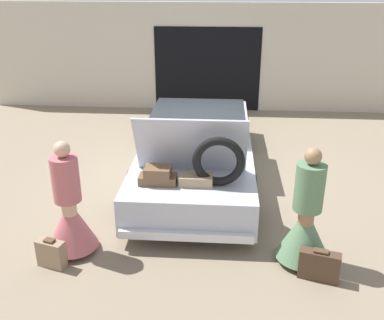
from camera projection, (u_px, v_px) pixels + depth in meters
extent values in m
plane|color=#7F705B|center=(197.00, 175.00, 8.49)|extent=(40.00, 40.00, 0.00)
cube|color=beige|center=(208.00, 58.00, 11.88)|extent=(12.00, 0.12, 2.80)
cube|color=black|center=(207.00, 69.00, 11.93)|extent=(2.80, 0.02, 2.20)
cube|color=#B2B7C6|center=(197.00, 152.00, 8.30)|extent=(1.93, 4.98, 0.57)
cube|color=#1E2328|center=(198.00, 121.00, 8.38)|extent=(1.70, 1.59, 0.43)
cylinder|color=black|center=(161.00, 128.00, 9.81)|extent=(0.18, 0.73, 0.73)
cylinder|color=black|center=(243.00, 130.00, 9.69)|extent=(0.18, 0.73, 0.73)
cylinder|color=black|center=(134.00, 193.00, 7.03)|extent=(0.18, 0.73, 0.73)
cylinder|color=black|center=(249.00, 197.00, 6.91)|extent=(0.18, 0.73, 0.73)
cube|color=silver|center=(186.00, 236.00, 6.06)|extent=(1.84, 0.10, 0.12)
cube|color=#B2B7C6|center=(191.00, 146.00, 6.54)|extent=(1.64, 0.47, 0.96)
cube|color=brown|center=(158.00, 179.00, 6.45)|extent=(0.54, 0.27, 0.13)
cube|color=#9E8460|center=(196.00, 180.00, 6.41)|extent=(0.48, 0.26, 0.15)
cube|color=brown|center=(158.00, 171.00, 6.40)|extent=(0.37, 0.29, 0.13)
torus|color=black|center=(219.00, 162.00, 6.27)|extent=(0.74, 0.12, 0.74)
cylinder|color=tan|center=(71.00, 226.00, 6.09)|extent=(0.20, 0.20, 0.78)
cone|color=#B25B60|center=(71.00, 223.00, 6.07)|extent=(0.69, 0.69, 0.71)
cylinder|color=#B25B60|center=(66.00, 179.00, 5.81)|extent=(0.36, 0.36, 0.62)
sphere|color=tan|center=(62.00, 149.00, 5.64)|extent=(0.21, 0.21, 0.21)
cylinder|color=#997051|center=(304.00, 236.00, 5.86)|extent=(0.20, 0.20, 0.79)
cone|color=#567A56|center=(304.00, 233.00, 5.84)|extent=(0.71, 0.71, 0.71)
cylinder|color=#567A56|center=(310.00, 187.00, 5.58)|extent=(0.37, 0.37, 0.62)
sphere|color=#997051|center=(313.00, 156.00, 5.41)|extent=(0.21, 0.21, 0.21)
cube|color=#8C7259|center=(51.00, 254.00, 5.84)|extent=(0.40, 0.26, 0.37)
cube|color=#4C3823|center=(49.00, 240.00, 5.76)|extent=(0.15, 0.13, 0.02)
cube|color=#473323|center=(319.00, 266.00, 5.60)|extent=(0.52, 0.28, 0.39)
cube|color=#4C3823|center=(321.00, 251.00, 5.51)|extent=(0.19, 0.14, 0.02)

